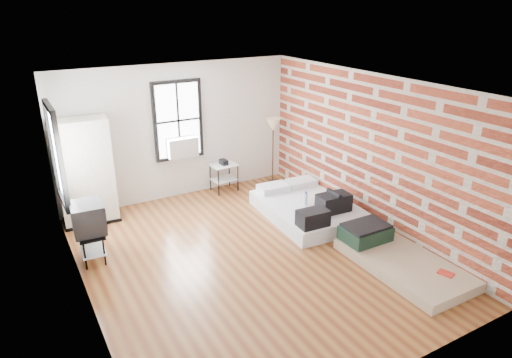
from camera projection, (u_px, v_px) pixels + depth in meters
ground at (249, 257)px, 7.50m from camera, size 6.00×6.00×0.00m
room_shell at (250, 148)px, 7.27m from camera, size 5.02×6.02×2.80m
mattress_main at (309, 208)px, 8.83m from camera, size 1.68×2.20×0.67m
mattress_bare at (394, 256)px, 7.27m from camera, size 1.13×2.11×0.45m
wardrobe at (85, 172)px, 8.37m from camera, size 1.04×0.64×1.99m
side_table at (224, 170)px, 9.93m from camera, size 0.57×0.47×0.72m
floor_lamp at (273, 128)px, 10.14m from camera, size 0.32×0.32×1.50m
tv_stand at (89, 220)px, 7.21m from camera, size 0.53×0.72×0.98m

